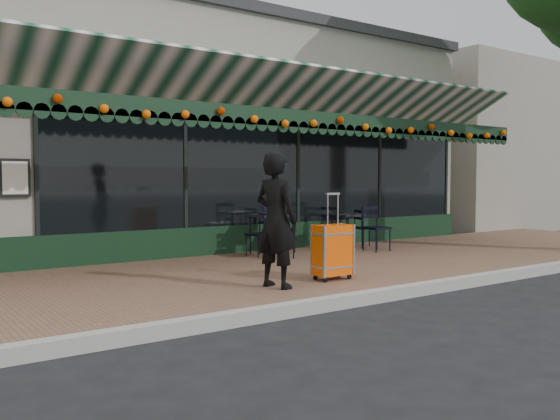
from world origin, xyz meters
TOP-DOWN VIEW (x-y plane):
  - ground at (0.00, 0.00)m, footprint 80.00×80.00m
  - sidewalk at (0.00, 2.00)m, footprint 18.00×4.00m
  - curb at (0.00, -0.08)m, footprint 18.00×0.16m
  - restaurant_building at (0.00, 7.84)m, footprint 12.00×9.60m
  - neighbor_building_right at (13.00, 8.00)m, footprint 12.00×8.00m
  - woman at (-1.38, 0.75)m, footprint 0.54×0.69m
  - suitcase at (-0.44, 0.78)m, footprint 0.50×0.29m
  - cafe_table_a at (2.36, 3.60)m, footprint 0.52×0.52m
  - cafe_table_b at (0.35, 3.41)m, footprint 0.58×0.58m
  - chair_a_left at (1.65, 3.48)m, footprint 0.50×0.50m
  - chair_a_right at (2.49, 3.21)m, footprint 0.47×0.47m
  - chair_a_front at (2.25, 2.68)m, footprint 0.43×0.43m
  - chair_b_left at (0.05, 3.30)m, footprint 0.43×0.43m
  - chair_b_right at (0.73, 3.56)m, footprint 0.41×0.41m
  - chair_b_front at (0.22, 2.95)m, footprint 0.49×0.49m

SIDE VIEW (x-z plane):
  - ground at x=0.00m, z-range 0.00..0.00m
  - sidewalk at x=0.00m, z-range 0.00..0.15m
  - curb at x=0.00m, z-range 0.00..0.15m
  - chair_b_left at x=0.05m, z-range 0.15..0.90m
  - chair_a_right at x=2.49m, z-range 0.15..0.90m
  - suitcase at x=-0.44m, z-range -0.04..1.10m
  - chair_b_right at x=0.73m, z-range 0.15..0.96m
  - chair_a_left at x=1.65m, z-range 0.15..0.97m
  - chair_a_front at x=2.25m, z-range 0.15..0.99m
  - chair_b_front at x=0.22m, z-range 0.15..1.04m
  - cafe_table_a at x=2.36m, z-range 0.40..1.04m
  - cafe_table_b at x=0.35m, z-range 0.43..1.15m
  - woman at x=-1.38m, z-range 0.15..1.82m
  - restaurant_building at x=0.00m, z-range 0.02..4.52m
  - neighbor_building_right at x=13.00m, z-range 0.00..4.80m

